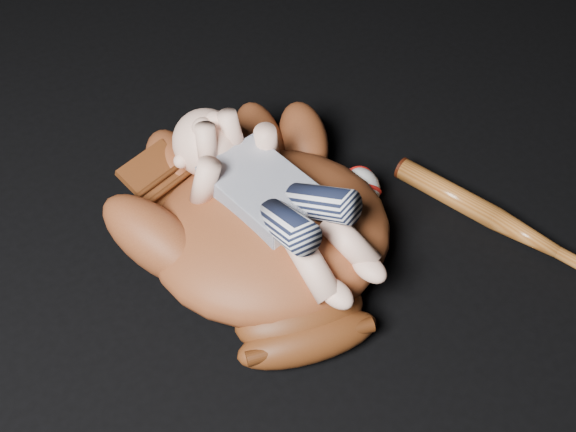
% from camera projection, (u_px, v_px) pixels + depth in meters
% --- Properties ---
extents(baseball_glove, '(0.54, 0.59, 0.16)m').
position_uv_depth(baseball_glove, '(270.00, 224.00, 1.07)').
color(baseball_glove, '#632B15').
rests_on(baseball_glove, ground).
extents(newborn_baby, '(0.26, 0.43, 0.16)m').
position_uv_depth(newborn_baby, '(277.00, 197.00, 1.03)').
color(newborn_baby, beige).
rests_on(newborn_baby, baseball_glove).
extents(baseball_bat, '(0.18, 0.39, 0.04)m').
position_uv_depth(baseball_bat, '(508.00, 225.00, 1.15)').
color(baseball_bat, '#934E1C').
rests_on(baseball_bat, ground).
extents(baseball, '(0.09, 0.09, 0.07)m').
position_uv_depth(baseball, '(358.00, 190.00, 1.18)').
color(baseball, silver).
rests_on(baseball, ground).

